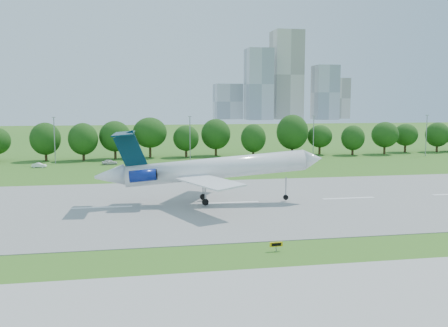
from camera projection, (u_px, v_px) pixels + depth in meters
The scene contains 9 objects.
ground at pixel (439, 239), 58.66m from camera, with size 600.00×600.00×0.00m, color #2D6A1B.
runway at pixel (349, 198), 83.05m from camera, with size 400.00×45.00×0.08m, color gray.
tree_line at pixel (253, 135), 147.69m from camera, with size 288.40×8.40×10.40m.
light_poles at pixel (253, 137), 137.46m from camera, with size 175.90×0.25×12.19m.
skyline at pixel (283, 86), 454.07m from camera, with size 127.00×52.00×80.00m.
airliner at pixel (205, 168), 78.13m from camera, with size 36.22×26.27×11.58m.
taxi_sign_left at pixel (276, 244), 53.83m from camera, with size 1.46×0.26×1.02m.
service_vehicle_a at pixel (39, 165), 122.17m from camera, with size 1.20×3.44×1.13m, color white.
service_vehicle_b at pixel (110, 162), 127.68m from camera, with size 1.57×3.91×1.33m, color silver.
Camera 1 is at (-35.16, -51.61, 16.10)m, focal length 40.00 mm.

